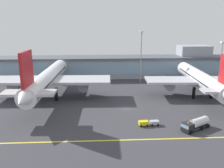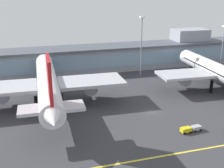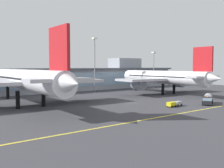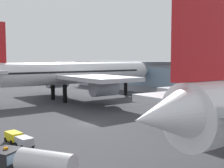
{
  "view_description": "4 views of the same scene",
  "coord_description": "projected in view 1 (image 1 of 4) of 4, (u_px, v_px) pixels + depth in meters",
  "views": [
    {
      "loc": [
        -9.04,
        -74.29,
        27.62
      ],
      "look_at": [
        -4.13,
        12.11,
        5.2
      ],
      "focal_mm": 38.37,
      "sensor_mm": 36.0,
      "label": 1
    },
    {
      "loc": [
        -32.82,
        -70.13,
        34.19
      ],
      "look_at": [
        -7.72,
        13.64,
        4.88
      ],
      "focal_mm": 46.25,
      "sensor_mm": 36.0,
      "label": 2
    },
    {
      "loc": [
        -55.58,
        -61.25,
        11.36
      ],
      "look_at": [
        4.25,
        14.12,
        4.93
      ],
      "focal_mm": 42.45,
      "sensor_mm": 36.0,
      "label": 3
    },
    {
      "loc": [
        41.61,
        -27.72,
        11.21
      ],
      "look_at": [
        -2.08,
        7.03,
        6.5
      ],
      "focal_mm": 46.53,
      "sensor_mm": 36.0,
      "label": 4
    }
  ],
  "objects": [
    {
      "name": "ground_plane",
      "position": [
        126.0,
        108.0,
        79.22
      ],
      "size": [
        192.84,
        192.84,
        0.0
      ],
      "primitive_type": "plane",
      "color": "#38383D"
    },
    {
      "name": "taxiway_centreline_stripe",
      "position": [
        137.0,
        140.0,
        57.95
      ],
      "size": [
        154.27,
        0.5,
        0.01
      ],
      "primitive_type": "cube",
      "color": "yellow",
      "rests_on": "ground"
    },
    {
      "name": "terminal_building",
      "position": [
        120.0,
        66.0,
        123.78
      ],
      "size": [
        140.74,
        14.0,
        15.73
      ],
      "color": "#9399A3",
      "rests_on": "ground"
    },
    {
      "name": "airliner_near_left",
      "position": [
        48.0,
        79.0,
        88.33
      ],
      "size": [
        46.68,
        60.58,
        20.06
      ],
      "rotation": [
        0.0,
        0.0,
        1.54
      ],
      "color": "black",
      "rests_on": "ground"
    },
    {
      "name": "airliner_near_right",
      "position": [
        201.0,
        79.0,
        90.54
      ],
      "size": [
        41.66,
        53.71,
        18.29
      ],
      "rotation": [
        0.0,
        0.0,
        1.51
      ],
      "color": "black",
      "rests_on": "ground"
    },
    {
      "name": "fuel_tanker_truck",
      "position": [
        195.0,
        124.0,
        63.11
      ],
      "size": [
        9.05,
        6.62,
        2.9
      ],
      "rotation": [
        0.0,
        0.0,
        3.66
      ],
      "color": "black",
      "rests_on": "ground"
    },
    {
      "name": "baggage_tug_near",
      "position": [
        148.0,
        123.0,
        65.72
      ],
      "size": [
        5.71,
        2.15,
        1.4
      ],
      "rotation": [
        0.0,
        0.0,
        3.23
      ],
      "color": "black",
      "rests_on": "ground"
    },
    {
      "name": "apron_light_mast_west",
      "position": [
        141.0,
        49.0,
        108.77
      ],
      "size": [
        1.8,
        1.8,
        23.83
      ],
      "color": "gray",
      "rests_on": "ground"
    },
    {
      "name": "apron_light_mast_centre",
      "position": [
        221.0,
        55.0,
        112.03
      ],
      "size": [
        1.8,
        1.8,
        19.0
      ],
      "color": "gray",
      "rests_on": "ground"
    }
  ]
}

